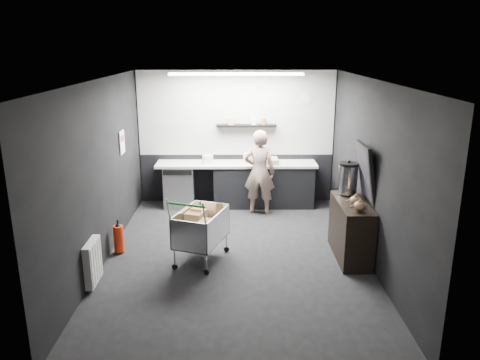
{
  "coord_description": "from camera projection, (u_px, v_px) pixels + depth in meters",
  "views": [
    {
      "loc": [
        0.01,
        -6.66,
        3.17
      ],
      "look_at": [
        0.06,
        0.4,
        1.13
      ],
      "focal_mm": 35.0,
      "sensor_mm": 36.0,
      "label": 1
    }
  ],
  "objects": [
    {
      "name": "sideboard",
      "position": [
        352.0,
        222.0,
        7.16
      ],
      "size": [
        0.51,
        1.19,
        1.78
      ],
      "color": "black",
      "rests_on": "floor"
    },
    {
      "name": "radiator",
      "position": [
        93.0,
        262.0,
        6.31
      ],
      "size": [
        0.1,
        0.5,
        0.6
      ],
      "primitive_type": "cube",
      "color": "silver",
      "rests_on": "wall_left"
    },
    {
      "name": "fire_extinguisher",
      "position": [
        119.0,
        238.0,
        7.35
      ],
      "size": [
        0.16,
        0.16,
        0.53
      ],
      "color": "red",
      "rests_on": "floor"
    },
    {
      "name": "ceiling_strip",
      "position": [
        236.0,
        74.0,
        8.32
      ],
      "size": [
        2.4,
        0.2,
        0.04
      ],
      "primitive_type": "cube",
      "color": "white",
      "rests_on": "ceiling"
    },
    {
      "name": "wall_clock",
      "position": [
        306.0,
        98.0,
        9.31
      ],
      "size": [
        0.2,
        0.03,
        0.2
      ],
      "primitive_type": "cylinder",
      "rotation": [
        1.57,
        0.0,
        0.0
      ],
      "color": "silver",
      "rests_on": "wall_back"
    },
    {
      "name": "cardboard_box",
      "position": [
        265.0,
        161.0,
        9.3
      ],
      "size": [
        0.53,
        0.41,
        0.1
      ],
      "primitive_type": "cube",
      "rotation": [
        0.0,
        0.0,
        0.04
      ],
      "color": "#9F7F55",
      "rests_on": "prep_counter"
    },
    {
      "name": "floating_shelf",
      "position": [
        246.0,
        126.0,
        9.35
      ],
      "size": [
        1.2,
        0.22,
        0.04
      ],
      "primitive_type": "cube",
      "color": "black",
      "rests_on": "wall_back"
    },
    {
      "name": "prep_counter",
      "position": [
        243.0,
        184.0,
        9.48
      ],
      "size": [
        3.2,
        0.61,
        0.9
      ],
      "color": "black",
      "rests_on": "floor"
    },
    {
      "name": "wall_left",
      "position": [
        101.0,
        173.0,
        6.89
      ],
      "size": [
        0.0,
        5.5,
        5.5
      ],
      "primitive_type": "plane",
      "rotation": [
        1.57,
        0.0,
        1.57
      ],
      "color": "black",
      "rests_on": "floor"
    },
    {
      "name": "wall_back",
      "position": [
        236.0,
        138.0,
        9.55
      ],
      "size": [
        5.5,
        0.0,
        5.5
      ],
      "primitive_type": "plane",
      "rotation": [
        1.57,
        0.0,
        0.0
      ],
      "color": "black",
      "rests_on": "floor"
    },
    {
      "name": "white_container",
      "position": [
        208.0,
        159.0,
        9.28
      ],
      "size": [
        0.22,
        0.19,
        0.16
      ],
      "primitive_type": "cube",
      "rotation": [
        0.0,
        0.0,
        0.29
      ],
      "color": "silver",
      "rests_on": "prep_counter"
    },
    {
      "name": "floor",
      "position": [
        236.0,
        256.0,
        7.28
      ],
      "size": [
        5.5,
        5.5,
        0.0
      ],
      "primitive_type": "plane",
      "color": "black",
      "rests_on": "ground"
    },
    {
      "name": "wall_front",
      "position": [
        236.0,
        252.0,
        4.27
      ],
      "size": [
        5.5,
        0.0,
        5.5
      ],
      "primitive_type": "plane",
      "rotation": [
        -1.57,
        0.0,
        0.0
      ],
      "color": "black",
      "rests_on": "floor"
    },
    {
      "name": "poster",
      "position": [
        122.0,
        142.0,
        8.09
      ],
      "size": [
        0.02,
        0.3,
        0.4
      ],
      "primitive_type": "cube",
      "color": "white",
      "rests_on": "wall_left"
    },
    {
      "name": "ceiling",
      "position": [
        236.0,
        80.0,
        6.53
      ],
      "size": [
        5.5,
        5.5,
        0.0
      ],
      "primitive_type": "plane",
      "rotation": [
        3.14,
        0.0,
        0.0
      ],
      "color": "silver",
      "rests_on": "wall_back"
    },
    {
      "name": "wall_right",
      "position": [
        371.0,
        173.0,
        6.92
      ],
      "size": [
        0.0,
        5.5,
        5.5
      ],
      "primitive_type": "plane",
      "rotation": [
        1.57,
        0.0,
        -1.57
      ],
      "color": "black",
      "rests_on": "floor"
    },
    {
      "name": "kitchen_wall_panel",
      "position": [
        236.0,
        113.0,
        9.39
      ],
      "size": [
        3.95,
        0.02,
        1.7
      ],
      "primitive_type": "cube",
      "color": "#AFAFAB",
      "rests_on": "wall_back"
    },
    {
      "name": "pink_tub",
      "position": [
        248.0,
        158.0,
        9.33
      ],
      "size": [
        0.19,
        0.19,
        0.19
      ],
      "primitive_type": "cylinder",
      "color": "silver",
      "rests_on": "prep_counter"
    },
    {
      "name": "poster_red_band",
      "position": [
        122.0,
        138.0,
        8.07
      ],
      "size": [
        0.02,
        0.22,
        0.1
      ],
      "primitive_type": "cube",
      "color": "red",
      "rests_on": "poster"
    },
    {
      "name": "shopping_cart",
      "position": [
        201.0,
        229.0,
        7.02
      ],
      "size": [
        0.88,
        1.16,
        1.08
      ],
      "color": "silver",
      "rests_on": "floor"
    },
    {
      "name": "dado_panel",
      "position": [
        236.0,
        178.0,
        9.77
      ],
      "size": [
        3.95,
        0.02,
        1.0
      ],
      "primitive_type": "cube",
      "color": "black",
      "rests_on": "wall_back"
    },
    {
      "name": "person",
      "position": [
        259.0,
        172.0,
        8.95
      ],
      "size": [
        0.66,
        0.49,
        1.65
      ],
      "primitive_type": "imported",
      "rotation": [
        0.0,
        0.0,
        2.97
      ],
      "color": "#C3AF9A",
      "rests_on": "floor"
    }
  ]
}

